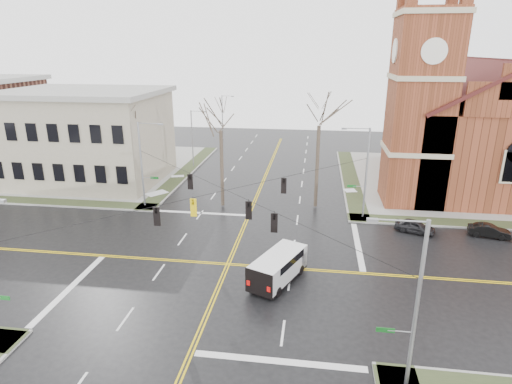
# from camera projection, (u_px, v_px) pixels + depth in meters

# --- Properties ---
(ground) EXTENTS (120.00, 120.00, 0.00)m
(ground) POSITION_uv_depth(u_px,v_px,m) (228.00, 264.00, 33.91)
(ground) COLOR black
(ground) RESTS_ON ground
(sidewalks) EXTENTS (80.00, 80.00, 0.17)m
(sidewalks) POSITION_uv_depth(u_px,v_px,m) (228.00, 263.00, 33.89)
(sidewalks) COLOR gray
(sidewalks) RESTS_ON ground
(road_markings) EXTENTS (100.00, 100.00, 0.01)m
(road_markings) POSITION_uv_depth(u_px,v_px,m) (228.00, 264.00, 33.91)
(road_markings) COLOR gold
(road_markings) RESTS_ON ground
(church) EXTENTS (24.28, 27.48, 27.50)m
(church) POSITION_uv_depth(u_px,v_px,m) (471.00, 117.00, 51.20)
(church) COLOR #602D19
(church) RESTS_ON ground
(civic_building_a) EXTENTS (18.00, 14.00, 11.00)m
(civic_building_a) POSITION_uv_depth(u_px,v_px,m) (88.00, 138.00, 53.82)
(civic_building_a) COLOR gray
(civic_building_a) RESTS_ON ground
(signal_pole_ne) EXTENTS (2.75, 0.22, 9.00)m
(signal_pole_ne) POSITION_uv_depth(u_px,v_px,m) (365.00, 171.00, 41.62)
(signal_pole_ne) COLOR gray
(signal_pole_ne) RESTS_ON ground
(signal_pole_nw) EXTENTS (2.75, 0.22, 9.00)m
(signal_pole_nw) POSITION_uv_depth(u_px,v_px,m) (143.00, 162.00, 44.61)
(signal_pole_nw) COLOR gray
(signal_pole_nw) RESTS_ON ground
(signal_pole_se) EXTENTS (2.75, 0.22, 9.00)m
(signal_pole_se) POSITION_uv_depth(u_px,v_px,m) (413.00, 303.00, 20.04)
(signal_pole_se) COLOR gray
(signal_pole_se) RESTS_ON ground
(span_wires) EXTENTS (23.02, 23.02, 0.03)m
(span_wires) POSITION_uv_depth(u_px,v_px,m) (226.00, 190.00, 31.93)
(span_wires) COLOR black
(span_wires) RESTS_ON ground
(traffic_signals) EXTENTS (8.21, 8.26, 1.30)m
(traffic_signals) POSITION_uv_depth(u_px,v_px,m) (225.00, 203.00, 31.54)
(traffic_signals) COLOR black
(traffic_signals) RESTS_ON ground
(streetlight_north_a) EXTENTS (2.30, 0.20, 8.00)m
(streetlight_north_a) POSITION_uv_depth(u_px,v_px,m) (193.00, 136.00, 60.16)
(streetlight_north_a) COLOR gray
(streetlight_north_a) RESTS_ON ground
(streetlight_north_b) EXTENTS (2.30, 0.20, 8.00)m
(streetlight_north_b) POSITION_uv_depth(u_px,v_px,m) (223.00, 115.00, 78.92)
(streetlight_north_b) COLOR gray
(streetlight_north_b) RESTS_ON ground
(cargo_van) EXTENTS (4.16, 5.91, 2.11)m
(cargo_van) POSITION_uv_depth(u_px,v_px,m) (280.00, 265.00, 31.20)
(cargo_van) COLOR silver
(cargo_van) RESTS_ON ground
(parked_car_a) EXTENTS (3.86, 2.67, 1.22)m
(parked_car_a) POSITION_uv_depth(u_px,v_px,m) (415.00, 226.00, 39.56)
(parked_car_a) COLOR black
(parked_car_a) RESTS_ON ground
(parked_car_b) EXTENTS (3.73, 1.96, 1.17)m
(parked_car_b) POSITION_uv_depth(u_px,v_px,m) (489.00, 231.00, 38.66)
(parked_car_b) COLOR black
(parked_car_b) RESTS_ON ground
(tree_nw_far) EXTENTS (4.00, 4.00, 10.79)m
(tree_nw_far) POSITION_uv_depth(u_px,v_px,m) (126.00, 131.00, 46.03)
(tree_nw_far) COLOR #392E24
(tree_nw_far) RESTS_ON ground
(tree_nw_near) EXTENTS (4.00, 4.00, 12.16)m
(tree_nw_near) POSITION_uv_depth(u_px,v_px,m) (221.00, 126.00, 43.48)
(tree_nw_near) COLOR #392E24
(tree_nw_near) RESTS_ON ground
(tree_ne) EXTENTS (4.00, 4.00, 13.00)m
(tree_ne) POSITION_uv_depth(u_px,v_px,m) (319.00, 120.00, 43.00)
(tree_ne) COLOR #392E24
(tree_ne) RESTS_ON ground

